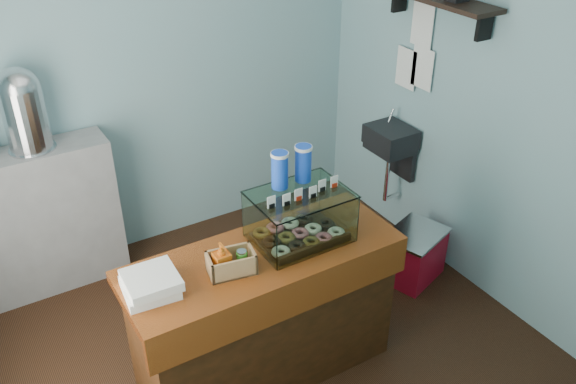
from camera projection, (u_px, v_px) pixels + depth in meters
ground at (247, 343)px, 4.05m from camera, size 3.50×3.50×0.00m
room_shell at (240, 104)px, 3.19m from camera, size 3.54×3.04×2.82m
counter at (265, 314)px, 3.63m from camera, size 1.60×0.60×0.90m
back_shelf at (46, 219)px, 4.33m from camera, size 1.00×0.32×1.10m
display_case at (298, 211)px, 3.47m from camera, size 0.55×0.40×0.52m
condiment_crate at (229, 262)px, 3.23m from camera, size 0.27×0.19×0.20m
pastry_boxes at (151, 284)px, 3.10m from camera, size 0.29×0.29×0.11m
coffee_urn at (23, 108)px, 3.92m from camera, size 0.31×0.31×0.57m
red_cooler at (414, 255)px, 4.56m from camera, size 0.54×0.47×0.40m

